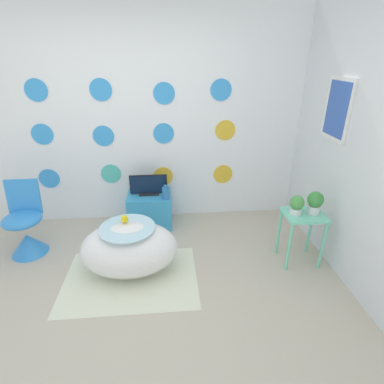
% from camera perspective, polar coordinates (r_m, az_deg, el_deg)
% --- Properties ---
extents(ground_plane, '(12.00, 12.00, 0.00)m').
position_cam_1_polar(ground_plane, '(2.77, -12.22, -23.55)').
color(ground_plane, '#BCB29E').
extents(wall_back_dotted, '(5.13, 0.05, 2.60)m').
position_cam_1_polar(wall_back_dotted, '(3.79, -10.98, 13.11)').
color(wall_back_dotted, white).
rests_on(wall_back_dotted, ground_plane).
extents(wall_right, '(0.06, 2.85, 2.60)m').
position_cam_1_polar(wall_right, '(3.32, 26.40, 9.46)').
color(wall_right, silver).
rests_on(wall_right, ground_plane).
extents(rug, '(1.31, 0.93, 0.01)m').
position_cam_1_polar(rug, '(3.17, -11.55, -15.83)').
color(rug, silver).
rests_on(rug, ground_plane).
extents(bathtub, '(0.97, 0.66, 0.53)m').
position_cam_1_polar(bathtub, '(3.12, -11.84, -10.49)').
color(bathtub, white).
rests_on(bathtub, ground_plane).
extents(rubber_duck, '(0.07, 0.08, 0.09)m').
position_cam_1_polar(rubber_duck, '(3.01, -12.74, -5.02)').
color(rubber_duck, yellow).
rests_on(rubber_duck, bathtub).
extents(chair, '(0.41, 0.41, 0.82)m').
position_cam_1_polar(chair, '(3.78, -29.10, -6.55)').
color(chair, '#338CE0').
rests_on(chair, ground_plane).
extents(tv_cabinet, '(0.54, 0.43, 0.44)m').
position_cam_1_polar(tv_cabinet, '(3.89, -7.98, -3.31)').
color(tv_cabinet, '#389ED6').
rests_on(tv_cabinet, ground_plane).
extents(tv, '(0.46, 0.12, 0.26)m').
position_cam_1_polar(tv, '(3.75, -8.28, 1.16)').
color(tv, black).
rests_on(tv, tv_cabinet).
extents(vase, '(0.09, 0.09, 0.18)m').
position_cam_1_polar(vase, '(3.63, -5.01, -0.16)').
color(vase, '#2D72B7').
rests_on(vase, tv_cabinet).
extents(side_table, '(0.40, 0.34, 0.57)m').
position_cam_1_polar(side_table, '(3.30, 20.29, -5.84)').
color(side_table, '#72D8B7').
rests_on(side_table, ground_plane).
extents(potted_plant_left, '(0.14, 0.14, 0.20)m').
position_cam_1_polar(potted_plant_left, '(3.16, 19.34, -2.25)').
color(potted_plant_left, white).
rests_on(potted_plant_left, side_table).
extents(potted_plant_right, '(0.16, 0.16, 0.23)m').
position_cam_1_polar(potted_plant_right, '(3.22, 22.40, -1.72)').
color(potted_plant_right, white).
rests_on(potted_plant_right, side_table).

